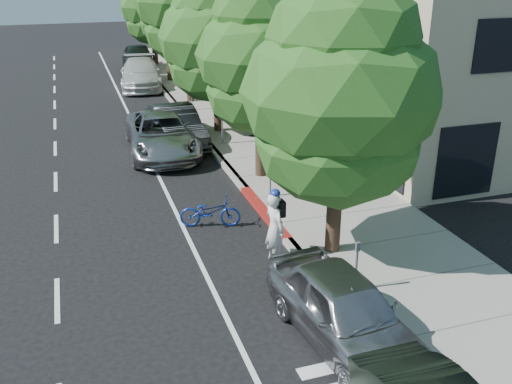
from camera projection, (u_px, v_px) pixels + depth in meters
name	position (u px, v px, depth m)	size (l,w,h in m)	color
ground	(275.00, 228.00, 16.96)	(120.00, 120.00, 0.00)	black
sidewalk	(262.00, 141.00, 24.61)	(4.60, 56.00, 0.15)	gray
curb	(210.00, 146.00, 23.95)	(0.30, 56.00, 0.15)	#9E998E
curb_red_segment	(264.00, 212.00, 17.81)	(0.32, 4.00, 0.15)	maroon
storefront_building	(323.00, 28.00, 34.18)	(10.00, 36.00, 7.00)	#B7AD8D
street_tree_0	(341.00, 96.00, 13.80)	(4.95, 4.95, 7.24)	black
street_tree_1	(261.00, 57.00, 19.06)	(4.47, 4.47, 7.09)	black
street_tree_2	(216.00, 39.00, 24.38)	(5.02, 5.02, 7.07)	black
street_tree_3	(186.00, 2.00, 29.23)	(5.32, 5.32, 8.56)	black
street_tree_4	(166.00, 2.00, 34.63)	(4.02, 4.02, 7.70)	black
street_tree_5	(152.00, 8.00, 40.20)	(4.51, 4.51, 6.78)	black
cyclist	(275.00, 228.00, 14.77)	(0.71, 0.46, 1.93)	white
bicycle	(210.00, 212.00, 16.89)	(0.63, 1.81, 0.95)	#153196
silver_suv	(161.00, 134.00, 23.09)	(2.64, 5.72, 1.59)	#99999D
dark_sedan	(176.00, 126.00, 24.19)	(1.71, 4.89, 1.61)	black
white_pickup	(141.00, 74.00, 34.74)	(2.34, 5.77, 1.67)	silver
dark_suv_far	(138.00, 58.00, 39.70)	(2.11, 5.25, 1.79)	black
near_car_a	(344.00, 310.00, 11.70)	(1.79, 4.46, 1.52)	#99999D
pedestrian	(253.00, 117.00, 24.82)	(0.84, 0.65, 1.72)	black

